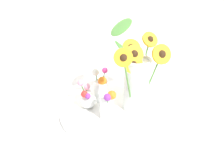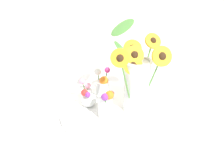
{
  "view_description": "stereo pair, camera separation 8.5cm",
  "coord_description": "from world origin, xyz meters",
  "px_view_note": "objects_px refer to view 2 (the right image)",
  "views": [
    {
      "loc": [
        -0.16,
        -0.76,
        0.63
      ],
      "look_at": [
        0.03,
        0.04,
        0.15
      ],
      "focal_mm": 35.0,
      "sensor_mm": 36.0,
      "label": 1
    },
    {
      "loc": [
        -0.07,
        -0.78,
        0.63
      ],
      "look_at": [
        0.03,
        0.04,
        0.15
      ],
      "focal_mm": 35.0,
      "sensor_mm": 36.0,
      "label": 2
    }
  ],
  "objects_px": {
    "mason_jar_sunflowers": "(137,79)",
    "vase_small_back": "(103,86)",
    "serving_tray": "(112,110)",
    "vase_bulb_right": "(88,97)",
    "vase_small_center": "(106,104)"
  },
  "relations": [
    {
      "from": "mason_jar_sunflowers",
      "to": "vase_small_center",
      "type": "bearing_deg",
      "value": -161.19
    },
    {
      "from": "vase_small_center",
      "to": "vase_bulb_right",
      "type": "bearing_deg",
      "value": 126.78
    },
    {
      "from": "mason_jar_sunflowers",
      "to": "vase_bulb_right",
      "type": "distance_m",
      "value": 0.24
    },
    {
      "from": "vase_small_back",
      "to": "mason_jar_sunflowers",
      "type": "bearing_deg",
      "value": -34.74
    },
    {
      "from": "vase_bulb_right",
      "to": "vase_small_back",
      "type": "xyz_separation_m",
      "value": [
        0.07,
        0.05,
        0.02
      ]
    },
    {
      "from": "vase_bulb_right",
      "to": "vase_small_back",
      "type": "height_order",
      "value": "vase_small_back"
    },
    {
      "from": "vase_small_center",
      "to": "vase_small_back",
      "type": "relative_size",
      "value": 0.94
    },
    {
      "from": "serving_tray",
      "to": "vase_small_back",
      "type": "xyz_separation_m",
      "value": [
        -0.04,
        0.08,
        0.08
      ]
    },
    {
      "from": "vase_small_center",
      "to": "mason_jar_sunflowers",
      "type": "bearing_deg",
      "value": 18.81
    },
    {
      "from": "vase_small_center",
      "to": "vase_bulb_right",
      "type": "relative_size",
      "value": 1.17
    },
    {
      "from": "serving_tray",
      "to": "vase_bulb_right",
      "type": "height_order",
      "value": "vase_bulb_right"
    },
    {
      "from": "serving_tray",
      "to": "vase_small_center",
      "type": "bearing_deg",
      "value": -118.86
    },
    {
      "from": "serving_tray",
      "to": "vase_small_back",
      "type": "relative_size",
      "value": 3.04
    },
    {
      "from": "vase_small_center",
      "to": "vase_small_back",
      "type": "distance_m",
      "value": 0.15
    },
    {
      "from": "mason_jar_sunflowers",
      "to": "vase_small_back",
      "type": "height_order",
      "value": "mason_jar_sunflowers"
    }
  ]
}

